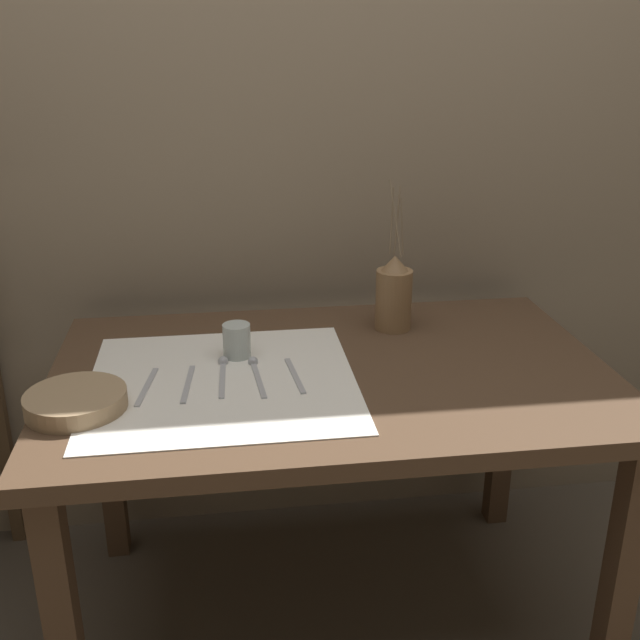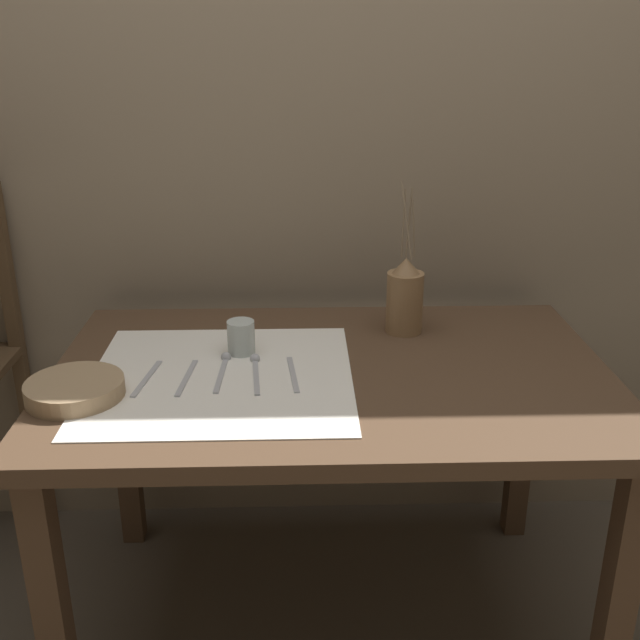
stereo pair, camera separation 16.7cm
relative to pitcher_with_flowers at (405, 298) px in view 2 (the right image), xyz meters
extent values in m
plane|color=brown|center=(-0.20, -0.22, -0.81)|extent=(12.00, 12.00, 0.00)
cube|color=gray|center=(-0.20, 0.29, 0.39)|extent=(7.00, 0.06, 2.40)
cube|color=#4C3523|center=(-0.20, -0.22, -0.11)|extent=(1.28, 0.81, 0.04)
cube|color=#4C3523|center=(-0.77, -0.57, -0.47)|extent=(0.06, 0.06, 0.68)
cube|color=#4C3523|center=(0.38, -0.57, -0.47)|extent=(0.06, 0.06, 0.68)
cube|color=#4C3523|center=(-0.77, 0.12, -0.47)|extent=(0.06, 0.06, 0.68)
cube|color=#4C3523|center=(0.38, 0.12, -0.47)|extent=(0.06, 0.06, 0.68)
cube|color=brown|center=(-1.08, 0.23, -0.28)|extent=(0.04, 0.04, 1.06)
cube|color=white|center=(-0.44, -0.26, -0.09)|extent=(0.58, 0.56, 0.00)
cylinder|color=olive|center=(0.00, 0.00, -0.01)|extent=(0.09, 0.09, 0.16)
cone|color=olive|center=(0.00, 0.00, 0.08)|extent=(0.07, 0.07, 0.04)
cylinder|color=#847056|center=(0.00, -0.01, 0.20)|extent=(0.03, 0.04, 0.19)
cylinder|color=#847056|center=(-0.01, 0.01, 0.19)|extent=(0.01, 0.01, 0.17)
cylinder|color=#847056|center=(0.00, 0.01, 0.19)|extent=(0.01, 0.01, 0.17)
cylinder|color=#847056|center=(0.02, 0.00, 0.18)|extent=(0.02, 0.01, 0.15)
cylinder|color=#9E7F5B|center=(-0.74, -0.35, -0.07)|extent=(0.21, 0.21, 0.04)
cylinder|color=#B7C1BC|center=(-0.41, -0.13, -0.05)|extent=(0.07, 0.07, 0.08)
cube|color=#A8A8AD|center=(-0.61, -0.27, -0.09)|extent=(0.04, 0.18, 0.00)
cube|color=#A8A8AD|center=(-0.52, -0.27, -0.09)|extent=(0.03, 0.18, 0.00)
cube|color=#A8A8AD|center=(-0.44, -0.26, -0.09)|extent=(0.02, 0.18, 0.00)
sphere|color=#A8A8AD|center=(-0.44, -0.17, -0.08)|extent=(0.02, 0.02, 0.02)
cube|color=#A8A8AD|center=(-0.37, -0.27, -0.09)|extent=(0.03, 0.18, 0.00)
sphere|color=#A8A8AD|center=(-0.37, -0.18, -0.08)|extent=(0.02, 0.02, 0.02)
cube|color=#A8A8AD|center=(-0.28, -0.26, -0.09)|extent=(0.03, 0.18, 0.00)
camera|label=1|loc=(-0.44, -1.77, 0.63)|focal=42.00mm
camera|label=2|loc=(-0.27, -1.78, 0.63)|focal=42.00mm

